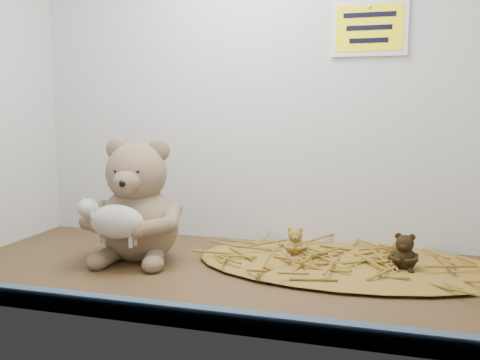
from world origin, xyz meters
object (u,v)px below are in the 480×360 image
(toy_lamb, at_px, (117,222))
(mini_teddy_tan, at_px, (295,240))
(main_teddy, at_px, (138,199))
(mini_teddy_brown, at_px, (405,250))

(toy_lamb, distance_m, mini_teddy_tan, 0.42)
(main_teddy, relative_size, toy_lamb, 1.77)
(main_teddy, xyz_separation_m, mini_teddy_tan, (0.36, 0.10, -0.10))
(toy_lamb, bearing_deg, mini_teddy_brown, 14.55)
(mini_teddy_brown, bearing_deg, mini_teddy_tan, 177.95)
(mini_teddy_tan, bearing_deg, main_teddy, -176.75)
(mini_teddy_brown, bearing_deg, toy_lamb, -157.76)
(toy_lamb, xyz_separation_m, mini_teddy_brown, (0.61, 0.16, -0.06))
(main_teddy, bearing_deg, mini_teddy_tan, 7.50)
(mini_teddy_tan, distance_m, mini_teddy_brown, 0.25)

